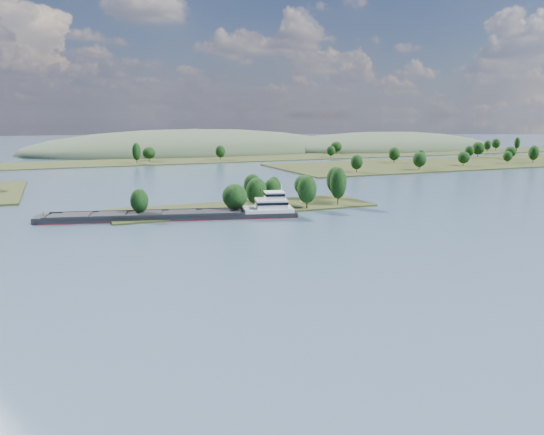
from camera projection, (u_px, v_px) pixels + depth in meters
name	position (u px, v px, depth m)	size (l,w,h in m)	color
ground	(316.00, 243.00, 147.49)	(1800.00, 1800.00, 0.00)	#3A5164
tree_island	(264.00, 197.00, 202.91)	(100.00, 31.94, 15.90)	#283115
right_bank	(482.00, 161.00, 396.93)	(320.00, 90.00, 14.36)	#283115
back_shoreline	(157.00, 161.00, 404.09)	(900.00, 60.00, 16.28)	#283115
hill_east	(385.00, 149.00, 562.34)	(260.00, 140.00, 36.00)	#394A33
hill_west	(193.00, 152.00, 515.04)	(320.00, 160.00, 44.00)	#394A33
cargo_barge	(188.00, 214.00, 182.38)	(87.57, 31.26, 11.86)	black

